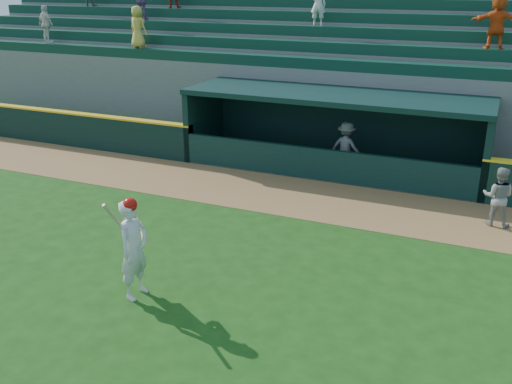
# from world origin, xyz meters

# --- Properties ---
(ground) EXTENTS (120.00, 120.00, 0.00)m
(ground) POSITION_xyz_m (0.00, 0.00, 0.00)
(ground) COLOR #184310
(ground) RESTS_ON ground
(warning_track) EXTENTS (40.00, 3.00, 0.01)m
(warning_track) POSITION_xyz_m (0.00, 4.90, 0.01)
(warning_track) COLOR olive
(warning_track) RESTS_ON ground
(field_wall_left) EXTENTS (15.50, 0.30, 1.20)m
(field_wall_left) POSITION_xyz_m (-12.25, 6.55, 0.60)
(field_wall_left) COLOR black
(field_wall_left) RESTS_ON ground
(wall_stripe_left) EXTENTS (15.50, 0.32, 0.06)m
(wall_stripe_left) POSITION_xyz_m (-12.25, 6.55, 1.23)
(wall_stripe_left) COLOR yellow
(wall_stripe_left) RESTS_ON field_wall_left
(dugout_player_front) EXTENTS (0.77, 0.62, 1.51)m
(dugout_player_front) POSITION_xyz_m (5.00, 5.01, 0.75)
(dugout_player_front) COLOR gray
(dugout_player_front) RESTS_ON ground
(dugout_player_inside) EXTENTS (1.13, 0.78, 1.61)m
(dugout_player_inside) POSITION_xyz_m (0.47, 7.63, 0.80)
(dugout_player_inside) COLOR gray
(dugout_player_inside) RESTS_ON ground
(dugout) EXTENTS (9.40, 2.80, 2.46)m
(dugout) POSITION_xyz_m (0.00, 8.00, 1.36)
(dugout) COLOR slate
(dugout) RESTS_ON ground
(stands) EXTENTS (34.50, 6.25, 7.61)m
(stands) POSITION_xyz_m (-0.03, 12.57, 2.40)
(stands) COLOR slate
(stands) RESTS_ON ground
(batter_at_plate) EXTENTS (0.53, 0.84, 2.04)m
(batter_at_plate) POSITION_xyz_m (-1.22, -1.37, 1.01)
(batter_at_plate) COLOR silver
(batter_at_plate) RESTS_ON ground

